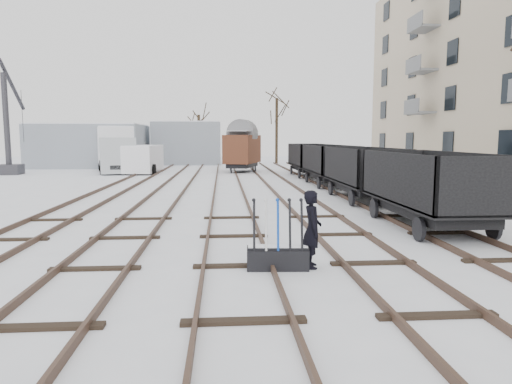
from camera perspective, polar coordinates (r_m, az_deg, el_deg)
ground at (r=9.97m, az=-2.36°, el=-9.37°), size 120.00×120.00×0.00m
tracks at (r=23.40m, az=-3.45°, el=0.15°), size 13.90×52.00×0.16m
shed_left at (r=47.31m, az=-19.88°, el=5.50°), size 10.00×8.00×4.10m
shed_right at (r=49.71m, az=-8.53°, el=6.10°), size 7.00×6.00×4.50m
ground_frame at (r=9.74m, az=2.73°, el=-8.02°), size 1.32×0.50×1.49m
worker at (r=9.83m, az=7.04°, el=-4.63°), size 0.45×0.64×1.67m
freight_wagon_a at (r=15.02m, az=20.62°, el=-0.84°), size 2.29×5.72×2.33m
freight_wagon_b at (r=20.96m, az=13.29°, el=1.46°), size 2.29×5.72×2.33m
freight_wagon_c at (r=27.12m, az=9.24°, el=2.72°), size 2.29×5.72×2.33m
freight_wagon_d at (r=33.36m, az=6.69°, el=3.51°), size 2.29×5.72×2.33m
box_van_wagon at (r=37.41m, az=-1.71°, el=5.50°), size 3.52×4.84×3.32m
lorry at (r=39.22m, az=-17.18°, el=5.22°), size 4.10×8.51×3.70m
panel_van at (r=37.15m, az=-13.88°, el=4.07°), size 2.54×5.13×2.20m
crane at (r=39.64m, az=-28.49°, el=5.23°), size 1.86×5.06×8.59m
tree_far_left at (r=49.82m, az=-7.14°, el=6.56°), size 0.30×0.30×5.24m
tree_far_right at (r=49.45m, az=2.59°, el=7.62°), size 0.30×0.30×6.99m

